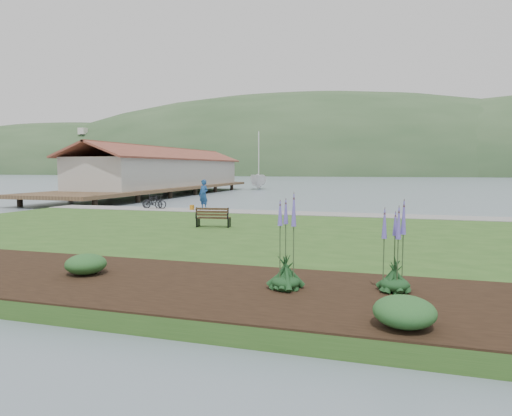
% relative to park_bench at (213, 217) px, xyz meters
% --- Properties ---
extents(ground, '(600.00, 600.00, 0.00)m').
position_rel_park_bench_xyz_m(ground, '(2.71, 0.27, -0.86)').
color(ground, slate).
rests_on(ground, ground).
extents(lawn, '(34.00, 20.00, 0.40)m').
position_rel_park_bench_xyz_m(lawn, '(2.71, -1.73, -0.66)').
color(lawn, '#2B501C').
rests_on(lawn, ground).
extents(shoreline_path, '(34.00, 2.20, 0.03)m').
position_rel_park_bench_xyz_m(shoreline_path, '(2.71, 7.17, -0.44)').
color(shoreline_path, gray).
rests_on(shoreline_path, lawn).
extents(garden_bed, '(24.00, 4.40, 0.04)m').
position_rel_park_bench_xyz_m(garden_bed, '(5.71, -9.53, -0.44)').
color(garden_bed, black).
rests_on(garden_bed, lawn).
extents(far_hillside, '(580.00, 80.00, 38.00)m').
position_rel_park_bench_xyz_m(far_hillside, '(22.71, 170.27, -0.86)').
color(far_hillside, '#2E4C2A').
rests_on(far_hillside, ground).
extents(pier_pavilion, '(8.00, 36.00, 5.40)m').
position_rel_park_bench_xyz_m(pier_pavilion, '(-17.29, 27.79, 1.78)').
color(pier_pavilion, '#4C3826').
rests_on(pier_pavilion, ground).
extents(park_bench, '(1.56, 0.80, 0.92)m').
position_rel_park_bench_xyz_m(park_bench, '(0.00, 0.00, 0.00)').
color(park_bench, black).
rests_on(park_bench, lawn).
extents(person, '(0.97, 0.82, 2.24)m').
position_rel_park_bench_xyz_m(person, '(-3.83, 7.77, 0.66)').
color(person, navy).
rests_on(person, lawn).
extents(bicycle_a, '(0.68, 1.72, 0.88)m').
position_rel_park_bench_xyz_m(bicycle_a, '(-7.18, 7.47, -0.02)').
color(bicycle_a, black).
rests_on(bicycle_a, lawn).
extents(bicycle_b, '(0.66, 1.56, 0.91)m').
position_rel_park_bench_xyz_m(bicycle_b, '(-7.29, 7.47, -0.00)').
color(bicycle_b, black).
rests_on(bicycle_b, lawn).
extents(sailboat, '(11.66, 11.80, 25.96)m').
position_rel_park_bench_xyz_m(sailboat, '(-10.83, 43.38, -0.86)').
color(sailboat, silver).
rests_on(sailboat, ground).
extents(pannier, '(0.22, 0.32, 0.33)m').
position_rel_park_bench_xyz_m(pannier, '(-4.42, 7.29, -0.30)').
color(pannier, '#B97415').
rests_on(pannier, lawn).
extents(echium_0, '(0.62, 0.62, 2.27)m').
position_rel_park_bench_xyz_m(echium_0, '(5.54, -9.37, 0.45)').
color(echium_0, '#133419').
rests_on(echium_0, garden_bed).
extents(echium_1, '(0.62, 0.62, 2.11)m').
position_rel_park_bench_xyz_m(echium_1, '(7.80, -8.88, 0.43)').
color(echium_1, '#133419').
rests_on(echium_1, garden_bed).
extents(shrub_0, '(1.00, 1.00, 0.50)m').
position_rel_park_bench_xyz_m(shrub_0, '(0.51, -9.44, -0.17)').
color(shrub_0, '#1E4C21').
rests_on(shrub_0, garden_bed).
extents(shrub_1, '(1.03, 1.03, 0.51)m').
position_rel_park_bench_xyz_m(shrub_1, '(7.96, -11.10, -0.16)').
color(shrub_1, '#1E4C21').
rests_on(shrub_1, garden_bed).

